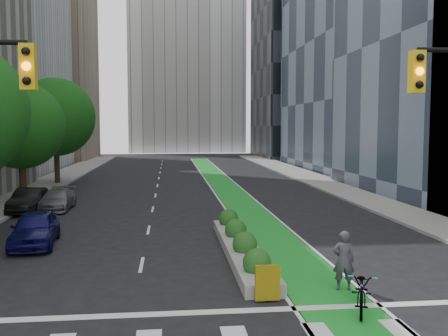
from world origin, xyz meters
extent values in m
plane|color=black|center=(0.00, 0.00, 0.00)|extent=(160.00, 160.00, 0.00)
cube|color=gray|center=(-11.80, 25.00, 0.07)|extent=(3.60, 90.00, 0.15)
cube|color=gray|center=(11.80, 25.00, 0.07)|extent=(3.60, 90.00, 0.15)
cube|color=green|center=(3.00, 30.00, 0.01)|extent=(2.20, 70.00, 0.01)
cube|color=tan|center=(-20.00, 66.00, 13.00)|extent=(14.00, 16.00, 26.00)
cube|color=black|center=(20.00, 68.00, 14.00)|extent=(14.00, 18.00, 28.00)
cylinder|color=black|center=(-11.00, 22.00, 2.24)|extent=(0.44, 0.44, 4.48)
sphere|color=#15440E|center=(-11.00, 22.00, 4.96)|extent=(5.60, 5.60, 5.60)
cylinder|color=black|center=(-11.00, 32.00, 2.58)|extent=(0.44, 0.44, 5.15)
sphere|color=#15440E|center=(-11.00, 32.00, 5.70)|extent=(6.60, 6.60, 6.60)
cube|color=gold|center=(-4.70, 0.50, 6.25)|extent=(0.34, 0.28, 1.05)
sphere|color=orange|center=(-4.70, 0.34, 6.25)|extent=(0.20, 0.20, 0.20)
cube|color=gold|center=(4.70, 0.50, 6.25)|extent=(0.34, 0.28, 1.05)
sphere|color=orange|center=(4.70, 0.34, 6.25)|extent=(0.20, 0.20, 0.20)
cube|color=gray|center=(1.20, 7.00, 0.20)|extent=(1.20, 10.00, 0.40)
cube|color=yellow|center=(1.20, 1.80, 0.55)|extent=(0.70, 0.12, 1.00)
sphere|color=#194C19|center=(1.20, 3.50, 0.65)|extent=(0.90, 0.90, 0.90)
sphere|color=#194C19|center=(1.20, 6.00, 0.65)|extent=(0.90, 0.90, 0.90)
sphere|color=#194C19|center=(1.20, 8.50, 0.65)|extent=(0.90, 0.90, 0.90)
sphere|color=#194C19|center=(1.20, 11.00, 0.65)|extent=(0.90, 0.90, 0.90)
imported|color=gray|center=(3.56, 0.86, 0.56)|extent=(1.46, 2.24, 1.11)
imported|color=#393540|center=(3.65, 2.56, 0.90)|extent=(0.72, 0.53, 1.81)
imported|color=#0D0C4A|center=(-7.00, 9.37, 0.71)|extent=(2.08, 4.33, 1.43)
imported|color=black|center=(-9.50, 17.76, 0.68)|extent=(1.51, 4.17, 1.37)
imported|color=#5A5D5F|center=(-8.08, 18.46, 0.61)|extent=(1.74, 4.22, 1.22)
camera|label=1|loc=(-1.49, -11.54, 4.87)|focal=40.00mm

